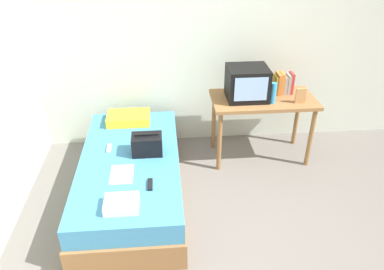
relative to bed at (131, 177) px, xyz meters
The scene contains 14 objects.
ground_plane 1.22m from the bed, 44.58° to the right, with size 8.00×8.00×0.00m, color slate.
wall_back 1.79m from the bed, 53.78° to the left, with size 5.20×0.10×2.60m, color silver.
bed is the anchor object (origin of this frame).
desk 1.67m from the bed, 23.06° to the left, with size 1.16×0.60×0.77m.
tv 1.60m from the bed, 26.63° to the left, with size 0.44×0.39×0.36m.
water_bottle 1.75m from the bed, 17.88° to the left, with size 0.06×0.06×0.23m, color #3399DB.
book_row 1.99m from the bed, 23.44° to the left, with size 0.21×0.17×0.25m.
picture_frame 2.00m from the bed, 14.46° to the left, with size 0.11×0.02×0.17m, color #B27F4C.
pillow 0.80m from the bed, 93.70° to the left, with size 0.48×0.32×0.10m, color yellow.
handbag 0.39m from the bed, 22.17° to the left, with size 0.30×0.20×0.23m.
magazine 0.37m from the bed, 100.92° to the right, with size 0.21×0.29×0.01m, color white.
remote_dark 0.56m from the bed, 65.19° to the right, with size 0.04×0.16×0.02m, color black.
remote_silver 0.37m from the bed, 140.65° to the left, with size 0.04×0.14×0.02m, color #B7B7BC.
folded_towel 0.78m from the bed, 91.31° to the right, with size 0.28×0.22×0.08m, color white.
Camera 1 is at (-0.49, -2.25, 2.55)m, focal length 34.92 mm.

